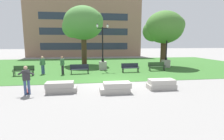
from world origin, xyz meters
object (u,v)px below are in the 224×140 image
Objects in this scene: park_bench_far_left at (157,66)px; lamp_post_center at (166,59)px; concrete_block_left at (116,88)px; skateboard at (28,91)px; person_bystander_far_lawn at (43,64)px; concrete_block_center at (61,87)px; concrete_block_right at (161,84)px; park_bench_near_left at (80,68)px; park_bench_far_right at (24,70)px; lamp_post_left at (103,61)px; person_skateboarder at (26,78)px; person_bystander_near_lawn at (62,64)px; park_bench_near_right at (130,67)px.

lamp_post_center is at bearing 46.95° from park_bench_far_left.
skateboard is at bearing 171.63° from concrete_block_left.
park_bench_far_left is (11.09, 6.67, 0.45)m from skateboard.
person_bystander_far_lawn is at bearing 94.94° from skateboard.
concrete_block_right is (6.46, -0.18, 0.00)m from concrete_block_center.
park_bench_far_right is at bearing -176.75° from park_bench_near_left.
lamp_post_center is (7.78, 0.73, 0.01)m from lamp_post_left.
person_skateboarder is 6.58m from park_bench_far_right.
lamp_post_center reaches higher than person_bystander_far_lawn.
concrete_block_left is at bearing -41.31° from park_bench_far_right.
person_bystander_far_lawn is (-1.91, 0.45, 0.00)m from person_bystander_near_lawn.
park_bench_near_right is at bearing -151.85° from lamp_post_center.
person_skateboarder reaches higher than park_bench_near_right.
skateboard is at bearing 174.36° from concrete_block_center.
lamp_post_center reaches higher than concrete_block_left.
skateboard is at bearing -148.95° from park_bench_far_left.
person_bystander_near_lawn and person_bystander_far_lawn have the same top height.
lamp_post_center reaches higher than park_bench_near_right.
concrete_block_left is 1.10× the size of person_skateboarder.
lamp_post_left is (5.42, 8.20, 0.95)m from skateboard.
person_skateboarder is at bearing -121.45° from lamp_post_left.
lamp_post_center is (4.70, 9.32, 0.74)m from concrete_block_right.
person_skateboarder is 1.00m from skateboard.
park_bench_near_right is (-0.45, 6.56, 0.23)m from concrete_block_right.
concrete_block_center is at bearing -111.95° from lamp_post_left.
lamp_post_center reaches higher than person_bystander_near_lawn.
person_skateboarder is at bearing -84.30° from person_bystander_far_lawn.
concrete_block_center is 1.79× the size of skateboard.
lamp_post_center is (13.20, 8.93, 0.97)m from skateboard.
lamp_post_left is (0.06, 8.99, 0.73)m from concrete_block_left.
person_bystander_near_lawn is at bearing -178.29° from park_bench_near_right.
park_bench_far_right is 1.73m from person_bystander_far_lawn.
park_bench_near_right is 3.09m from park_bench_far_left.
skateboard is 0.56× the size of park_bench_near_left.
person_bystander_near_lawn is (-6.69, -0.20, 0.44)m from park_bench_near_right.
concrete_block_right is at bearing -116.79° from lamp_post_center.
park_bench_far_left is at bearing 52.50° from concrete_block_left.
park_bench_far_right is (-10.12, -0.42, 0.00)m from park_bench_near_right.
person_bystander_near_lawn is at bearing 96.27° from concrete_block_center.
park_bench_far_left is (10.96, 7.11, -0.44)m from person_skateboarder.
park_bench_far_left reaches higher than concrete_block_center.
lamp_post_center is at bearing 11.78° from park_bench_far_right.
person_skateboarder reaches higher than park_bench_near_left.
lamp_post_left reaches higher than park_bench_near_right.
park_bench_far_left is 1.06× the size of person_bystander_far_lawn.
park_bench_near_right is at bearing 46.68° from concrete_block_center.
concrete_block_left is 1.83× the size of skateboard.
concrete_block_left is (3.33, -0.59, 0.00)m from concrete_block_center.
person_bystander_near_lawn reaches higher than person_skateboarder.
person_bystander_near_lawn is at bearing -177.83° from park_bench_near_left.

